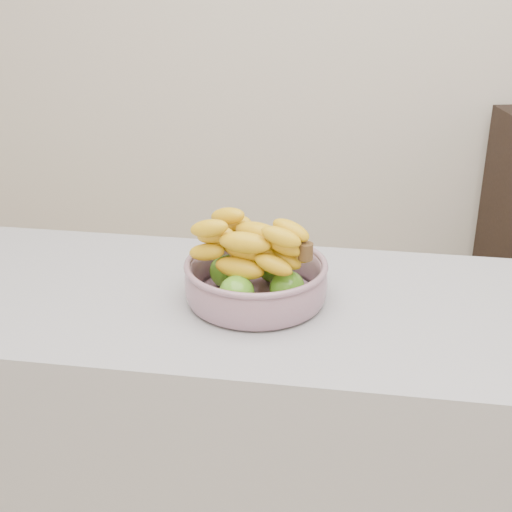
{
  "coord_description": "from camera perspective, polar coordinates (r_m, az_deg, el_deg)",
  "views": [
    {
      "loc": [
        -0.02,
        -0.94,
        1.59
      ],
      "look_at": [
        -0.23,
        0.37,
        1.0
      ],
      "focal_mm": 50.0,
      "sensor_mm": 36.0,
      "label": 1
    }
  ],
  "objects": [
    {
      "name": "counter",
      "position": [
        1.74,
        7.95,
        -17.31
      ],
      "size": [
        2.0,
        0.6,
        0.9
      ],
      "primitive_type": "cube",
      "color": "#9E9FA6",
      "rests_on": "ground"
    },
    {
      "name": "fruit_bowl",
      "position": [
        1.47,
        -0.04,
        -1.51
      ],
      "size": [
        0.3,
        0.3,
        0.17
      ],
      "rotation": [
        0.0,
        0.0,
        -0.39
      ],
      "color": "#8690A1",
      "rests_on": "counter"
    }
  ]
}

